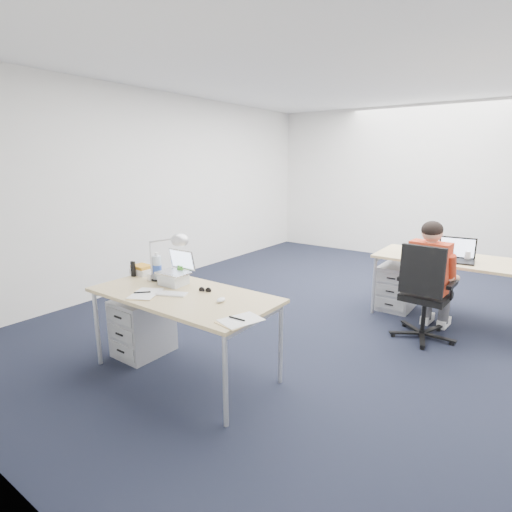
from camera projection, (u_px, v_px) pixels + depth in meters
The scene contains 24 objects.
floor at pixel (347, 317), 4.74m from camera, with size 7.00×7.00×0.00m, color black.
room at pixel (355, 170), 4.34m from camera, with size 6.02×7.02×2.80m.
desk_near at pixel (183, 299), 3.34m from camera, with size 1.60×0.80×0.73m.
desk_far at pixel (451, 262), 4.56m from camera, with size 1.60×0.80×0.73m.
office_chair at pixel (423, 312), 4.11m from camera, with size 0.67×0.67×1.02m.
seated_person at pixel (431, 278), 4.17m from camera, with size 0.40×0.69×1.22m.
drawer_pedestal_near at pixel (143, 326), 3.80m from camera, with size 0.40×0.50×0.55m, color #A0A1A5.
drawer_pedestal_far at pixel (397, 287), 4.99m from camera, with size 0.40×0.50×0.55m, color #A0A1A5.
silver_laptop at pixel (173, 268), 3.53m from camera, with size 0.28×0.22×0.30m, color silver, non-canonical shape.
wireless_keyboard at pixel (171, 294), 3.30m from camera, with size 0.26×0.11×0.01m, color white.
computer_mouse at pixel (221, 300), 3.12m from camera, with size 0.06×0.09×0.03m, color white.
headphones at pixel (159, 278), 3.71m from camera, with size 0.21×0.16×0.03m, color black, non-canonical shape.
can_koozie at pixel (176, 278), 3.60m from camera, with size 0.06×0.06×0.11m, color #151542.
water_bottle at pixel (157, 266), 3.70m from camera, with size 0.08×0.08×0.26m, color silver.
bear_figurine at pixel (180, 274), 3.63m from camera, with size 0.08×0.06×0.16m, color #27761F, non-canonical shape.
book_stack at pixel (142, 270), 3.89m from camera, with size 0.20×0.15×0.09m, color silver.
cordless_phone at pixel (133, 269), 3.80m from camera, with size 0.04×0.02×0.15m, color black.
papers_left at pixel (144, 294), 3.30m from camera, with size 0.20×0.29×0.01m, color #E9C887.
papers_right at pixel (239, 321), 2.75m from camera, with size 0.20×0.28×0.01m, color #E9C887.
sunglasses at pixel (205, 290), 3.37m from camera, with size 0.11×0.05×0.03m, color black, non-canonical shape.
desk_lamp at pixel (162, 256), 3.56m from camera, with size 0.44×0.16×0.50m, color silver, non-canonical shape.
dark_laptop at pixel (457, 249), 4.35m from camera, with size 0.38×0.36×0.27m, color black, non-canonical shape.
far_cup at pixel (468, 256), 4.45m from camera, with size 0.07×0.07×0.10m, color white.
far_papers at pixel (429, 252), 4.84m from camera, with size 0.21×0.30×0.01m, color white.
Camera 1 is at (1.73, -4.23, 1.81)m, focal length 28.00 mm.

